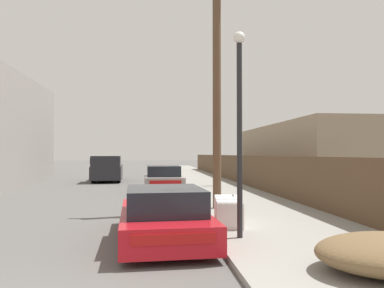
{
  "coord_description": "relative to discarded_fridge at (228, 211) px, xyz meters",
  "views": [
    {
      "loc": [
        1.87,
        -3.46,
        1.94
      ],
      "look_at": [
        3.05,
        7.96,
        2.24
      ],
      "focal_mm": 35.0,
      "sensor_mm": 36.0,
      "label": 1
    }
  ],
  "objects": [
    {
      "name": "building_right_house",
      "position": [
        7.93,
        12.09,
        1.39
      ],
      "size": [
        6.0,
        13.25,
        3.67
      ],
      "primitive_type": "cube",
      "color": "gray",
      "rests_on": "ground"
    },
    {
      "name": "pickup_truck",
      "position": [
        -5.17,
        17.14,
        0.45
      ],
      "size": [
        2.32,
        5.71,
        1.8
      ],
      "rotation": [
        0.0,
        0.0,
        3.2
      ],
      "color": "#232328",
      "rests_on": "ground"
    },
    {
      "name": "utility_pole",
      "position": [
        0.19,
        2.77,
        4.15
      ],
      "size": [
        1.8,
        0.28,
        8.7
      ],
      "color": "brown",
      "rests_on": "sidewalk_curb"
    },
    {
      "name": "parked_sports_car_red",
      "position": [
        -1.72,
        -1.26,
        0.1
      ],
      "size": [
        2.1,
        4.48,
        1.2
      ],
      "rotation": [
        0.0,
        0.0,
        0.06
      ],
      "color": "red",
      "rests_on": "ground"
    },
    {
      "name": "sidewalk_curb",
      "position": [
        1.49,
        17.28,
        -0.39
      ],
      "size": [
        4.2,
        63.0,
        0.12
      ],
      "primitive_type": "cube",
      "color": "gray",
      "rests_on": "ground"
    },
    {
      "name": "street_lamp",
      "position": [
        -0.07,
        -1.67,
        2.3
      ],
      "size": [
        0.26,
        0.26,
        4.51
      ],
      "color": "#232326",
      "rests_on": "sidewalk_curb"
    },
    {
      "name": "pedestrian",
      "position": [
        1.63,
        11.36,
        0.56
      ],
      "size": [
        0.34,
        0.34,
        1.72
      ],
      "color": "#282D42",
      "rests_on": "sidewalk_curb"
    },
    {
      "name": "discarded_fridge",
      "position": [
        0.0,
        0.0,
        0.0
      ],
      "size": [
        0.89,
        1.87,
        0.68
      ],
      "rotation": [
        0.0,
        0.0,
        -0.13
      ],
      "color": "white",
      "rests_on": "sidewalk_curb"
    },
    {
      "name": "car_parked_mid",
      "position": [
        -1.45,
        9.66,
        0.19
      ],
      "size": [
        2.0,
        4.42,
        1.34
      ],
      "rotation": [
        0.0,
        0.0,
        0.03
      ],
      "color": "gray",
      "rests_on": "ground"
    },
    {
      "name": "wooden_fence",
      "position": [
        3.44,
        14.96,
        0.54
      ],
      "size": [
        0.08,
        40.88,
        1.73
      ],
      "primitive_type": "cube",
      "color": "brown",
      "rests_on": "sidewalk_curb"
    }
  ]
}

